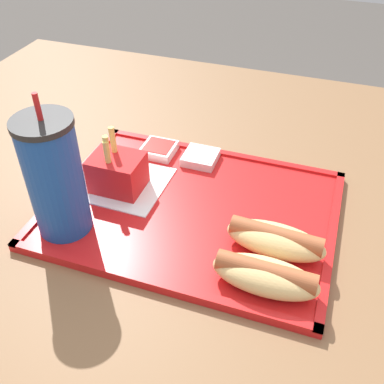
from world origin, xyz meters
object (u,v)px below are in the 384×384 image
(soda_cup, at_px, (55,177))
(fries_carton, at_px, (117,172))
(hot_dog_far, at_px, (265,275))
(sauce_cup_mayo, at_px, (201,157))
(hot_dog_near, at_px, (276,239))
(sauce_cup_ketchup, at_px, (159,149))

(soda_cup, height_order, fries_carton, soda_cup)
(hot_dog_far, distance_m, fries_carton, 0.29)
(hot_dog_far, height_order, fries_carton, fries_carton)
(hot_dog_far, bearing_deg, fries_carton, -24.78)
(hot_dog_far, relative_size, sauce_cup_mayo, 2.42)
(soda_cup, distance_m, hot_dog_far, 0.30)
(soda_cup, xyz_separation_m, fries_carton, (-0.03, -0.10, -0.06))
(fries_carton, bearing_deg, hot_dog_near, 168.13)
(hot_dog_near, bearing_deg, soda_cup, 9.64)
(soda_cup, height_order, sauce_cup_ketchup, soda_cup)
(sauce_cup_ketchup, bearing_deg, hot_dog_near, 144.98)
(fries_carton, distance_m, sauce_cup_mayo, 0.15)
(soda_cup, relative_size, hot_dog_far, 1.55)
(soda_cup, relative_size, fries_carton, 2.07)
(hot_dog_far, distance_m, sauce_cup_ketchup, 0.33)
(hot_dog_near, bearing_deg, sauce_cup_ketchup, -35.02)
(soda_cup, bearing_deg, sauce_cup_mayo, -121.47)
(fries_carton, bearing_deg, hot_dog_far, 155.22)
(hot_dog_far, xyz_separation_m, sauce_cup_mayo, (0.16, -0.23, -0.01))
(sauce_cup_ketchup, bearing_deg, fries_carton, 78.42)
(hot_dog_far, bearing_deg, soda_cup, -3.04)
(hot_dog_far, relative_size, fries_carton, 1.34)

